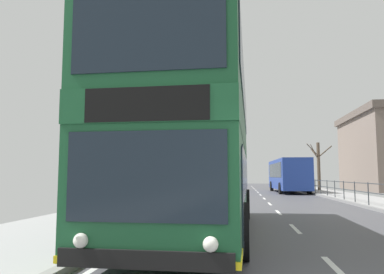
# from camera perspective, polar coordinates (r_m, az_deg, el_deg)

# --- Properties ---
(double_decker_bus_main) EXTENTS (2.85, 10.79, 4.53)m
(double_decker_bus_main) POSITION_cam_1_polar(r_m,az_deg,el_deg) (10.20, 1.10, -1.18)
(double_decker_bus_main) COLOR #19512D
(double_decker_bus_main) RESTS_ON ground
(background_bus_far_lane) EXTENTS (2.80, 10.57, 2.97)m
(background_bus_far_lane) POSITION_cam_1_polar(r_m,az_deg,el_deg) (35.66, 14.46, -5.58)
(background_bus_far_lane) COLOR navy
(background_bus_far_lane) RESTS_ON ground
(pedestrian_railing_far_kerb) EXTENTS (0.05, 32.07, 1.07)m
(pedestrian_railing_far_kerb) POSITION_cam_1_polar(r_m,az_deg,el_deg) (18.69, 26.33, -7.34)
(pedestrian_railing_far_kerb) COLOR #2D3338
(pedestrian_railing_far_kerb) RESTS_ON ground
(bare_tree_far_00) EXTENTS (2.26, 2.39, 4.63)m
(bare_tree_far_00) POSITION_cam_1_polar(r_m,az_deg,el_deg) (38.61, 18.78, -3.98)
(bare_tree_far_00) COLOR brown
(bare_tree_far_00) RESTS_ON ground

